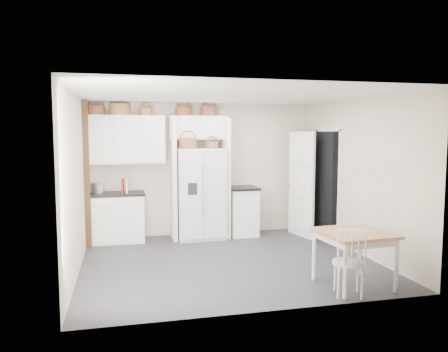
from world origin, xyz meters
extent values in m
plane|color=#282829|center=(0.00, 0.00, 0.00)|extent=(4.50, 4.50, 0.00)
plane|color=white|center=(0.00, 0.00, 2.60)|extent=(4.50, 4.50, 0.00)
plane|color=#B1AD9E|center=(0.00, 2.00, 1.30)|extent=(4.50, 0.00, 4.50)
plane|color=#B1AD9E|center=(-2.25, 0.00, 1.30)|extent=(0.00, 4.00, 4.00)
plane|color=#B1AD9E|center=(2.25, 0.00, 1.30)|extent=(0.00, 4.00, 4.00)
cube|color=silver|center=(-0.15, 1.66, 0.87)|extent=(0.90, 0.72, 1.73)
cube|color=white|center=(-1.70, 1.70, 0.44)|extent=(0.95, 0.60, 0.88)
cube|color=white|center=(0.71, 1.70, 0.46)|extent=(0.52, 0.63, 0.92)
cube|color=#A26640|center=(1.36, -1.45, 0.36)|extent=(0.94, 0.94, 0.73)
cube|color=white|center=(1.12, -1.75, 0.41)|extent=(0.50, 0.48, 0.83)
cube|color=black|center=(-1.70, 1.70, 0.90)|extent=(0.99, 0.64, 0.04)
cube|color=black|center=(0.71, 1.70, 0.94)|extent=(0.56, 0.67, 0.04)
cube|color=silver|center=(-2.07, 1.63, 1.02)|extent=(0.32, 0.23, 0.20)
cube|color=#AE161A|center=(-1.60, 1.62, 1.05)|extent=(0.06, 0.18, 0.27)
cube|color=beige|center=(-1.53, 1.62, 1.05)|extent=(0.05, 0.17, 0.25)
cylinder|color=#622712|center=(-2.04, 1.83, 2.44)|extent=(0.31, 0.31, 0.18)
cylinder|color=brown|center=(-1.62, 1.83, 2.46)|extent=(0.37, 0.37, 0.21)
cylinder|color=brown|center=(-1.14, 1.83, 2.42)|extent=(0.24, 0.24, 0.14)
cylinder|color=#622712|center=(-0.44, 1.83, 2.43)|extent=(0.30, 0.30, 0.17)
cylinder|color=#622712|center=(0.06, 1.83, 2.44)|extent=(0.32, 0.32, 0.18)
cylinder|color=#622712|center=(-0.39, 1.56, 1.82)|extent=(0.34, 0.34, 0.18)
cylinder|color=#622712|center=(0.07, 1.56, 1.80)|extent=(0.23, 0.23, 0.13)
cube|color=white|center=(-1.50, 1.83, 1.90)|extent=(1.40, 0.34, 0.90)
cube|color=white|center=(-0.15, 1.83, 2.12)|extent=(1.12, 0.34, 0.45)
cube|color=white|center=(-0.66, 1.70, 1.15)|extent=(0.08, 0.60, 2.30)
cube|color=white|center=(0.36, 1.70, 1.15)|extent=(0.08, 0.60, 2.30)
cube|color=#3F2B18|center=(-2.20, 1.35, 1.30)|extent=(0.09, 0.09, 2.60)
cube|color=black|center=(2.16, 1.00, 1.02)|extent=(0.18, 0.85, 2.05)
cube|color=white|center=(1.80, 1.33, 1.02)|extent=(0.21, 0.79, 2.05)
camera|label=1|loc=(-1.61, -6.54, 2.02)|focal=35.00mm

